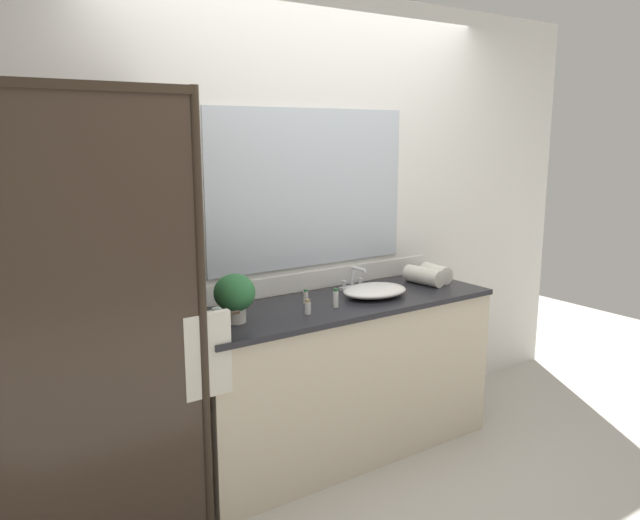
{
  "coord_description": "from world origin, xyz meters",
  "views": [
    {
      "loc": [
        -2.01,
        -2.69,
        1.81
      ],
      "look_at": [
        -0.15,
        0.0,
        1.15
      ],
      "focal_mm": 35.32,
      "sensor_mm": 36.0,
      "label": 1
    }
  ],
  "objects_px": {
    "faucet": "(354,281)",
    "potted_plant": "(235,295)",
    "sink_basin": "(375,291)",
    "soap_dish": "(218,311)",
    "rolled_towel_near_edge": "(436,273)",
    "amenity_bottle_body_wash": "(308,307)",
    "rolled_towel_middle": "(424,276)",
    "amenity_bottle_conditioner": "(306,297)",
    "amenity_bottle_lotion": "(336,298)"
  },
  "relations": [
    {
      "from": "faucet",
      "to": "potted_plant",
      "type": "bearing_deg",
      "value": -167.39
    },
    {
      "from": "sink_basin",
      "to": "potted_plant",
      "type": "bearing_deg",
      "value": 179.99
    },
    {
      "from": "soap_dish",
      "to": "rolled_towel_near_edge",
      "type": "xyz_separation_m",
      "value": [
        1.43,
        -0.13,
        0.04
      ]
    },
    {
      "from": "amenity_bottle_body_wash",
      "to": "rolled_towel_middle",
      "type": "xyz_separation_m",
      "value": [
        0.95,
        0.14,
        0.02
      ]
    },
    {
      "from": "sink_basin",
      "to": "amenity_bottle_conditioner",
      "type": "distance_m",
      "value": 0.42
    },
    {
      "from": "soap_dish",
      "to": "amenity_bottle_lotion",
      "type": "distance_m",
      "value": 0.62
    },
    {
      "from": "sink_basin",
      "to": "amenity_bottle_body_wash",
      "type": "distance_m",
      "value": 0.52
    },
    {
      "from": "soap_dish",
      "to": "rolled_towel_near_edge",
      "type": "relative_size",
      "value": 0.5
    },
    {
      "from": "faucet",
      "to": "amenity_bottle_conditioner",
      "type": "height_order",
      "value": "faucet"
    },
    {
      "from": "sink_basin",
      "to": "amenity_bottle_lotion",
      "type": "distance_m",
      "value": 0.33
    },
    {
      "from": "amenity_bottle_body_wash",
      "to": "rolled_towel_middle",
      "type": "height_order",
      "value": "rolled_towel_middle"
    },
    {
      "from": "amenity_bottle_conditioner",
      "to": "amenity_bottle_body_wash",
      "type": "height_order",
      "value": "same"
    },
    {
      "from": "sink_basin",
      "to": "faucet",
      "type": "height_order",
      "value": "faucet"
    },
    {
      "from": "soap_dish",
      "to": "amenity_bottle_body_wash",
      "type": "xyz_separation_m",
      "value": [
        0.37,
        -0.27,
        0.02
      ]
    },
    {
      "from": "amenity_bottle_conditioner",
      "to": "rolled_towel_middle",
      "type": "relative_size",
      "value": 0.31
    },
    {
      "from": "faucet",
      "to": "soap_dish",
      "type": "relative_size",
      "value": 1.7
    },
    {
      "from": "soap_dish",
      "to": "amenity_bottle_body_wash",
      "type": "bearing_deg",
      "value": -36.09
    },
    {
      "from": "amenity_bottle_lotion",
      "to": "amenity_bottle_body_wash",
      "type": "distance_m",
      "value": 0.2
    },
    {
      "from": "amenity_bottle_body_wash",
      "to": "rolled_towel_near_edge",
      "type": "relative_size",
      "value": 0.39
    },
    {
      "from": "faucet",
      "to": "potted_plant",
      "type": "relative_size",
      "value": 0.7
    },
    {
      "from": "amenity_bottle_conditioner",
      "to": "amenity_bottle_body_wash",
      "type": "xyz_separation_m",
      "value": [
        -0.11,
        -0.18,
        -0.0
      ]
    },
    {
      "from": "amenity_bottle_lotion",
      "to": "soap_dish",
      "type": "bearing_deg",
      "value": 156.32
    },
    {
      "from": "faucet",
      "to": "rolled_towel_near_edge",
      "type": "xyz_separation_m",
      "value": [
        0.54,
        -0.14,
        0.01
      ]
    },
    {
      "from": "soap_dish",
      "to": "amenity_bottle_conditioner",
      "type": "distance_m",
      "value": 0.49
    },
    {
      "from": "potted_plant",
      "to": "amenity_bottle_lotion",
      "type": "bearing_deg",
      "value": -6.42
    },
    {
      "from": "faucet",
      "to": "amenity_bottle_body_wash",
      "type": "bearing_deg",
      "value": -151.07
    },
    {
      "from": "sink_basin",
      "to": "soap_dish",
      "type": "xyz_separation_m",
      "value": [
        -0.89,
        0.19,
        -0.02
      ]
    },
    {
      "from": "sink_basin",
      "to": "amenity_bottle_lotion",
      "type": "xyz_separation_m",
      "value": [
        -0.32,
        -0.06,
        0.02
      ]
    },
    {
      "from": "potted_plant",
      "to": "amenity_bottle_lotion",
      "type": "distance_m",
      "value": 0.57
    },
    {
      "from": "faucet",
      "to": "soap_dish",
      "type": "xyz_separation_m",
      "value": [
        -0.89,
        -0.01,
        -0.03
      ]
    },
    {
      "from": "rolled_towel_near_edge",
      "to": "amenity_bottle_conditioner",
      "type": "bearing_deg",
      "value": 178.07
    },
    {
      "from": "potted_plant",
      "to": "amenity_bottle_conditioner",
      "type": "bearing_deg",
      "value": 11.0
    },
    {
      "from": "amenity_bottle_lotion",
      "to": "sink_basin",
      "type": "bearing_deg",
      "value": 11.18
    },
    {
      "from": "amenity_bottle_conditioner",
      "to": "rolled_towel_near_edge",
      "type": "distance_m",
      "value": 0.95
    },
    {
      "from": "amenity_bottle_body_wash",
      "to": "amenity_bottle_lotion",
      "type": "bearing_deg",
      "value": 6.86
    },
    {
      "from": "sink_basin",
      "to": "rolled_towel_middle",
      "type": "height_order",
      "value": "rolled_towel_middle"
    },
    {
      "from": "potted_plant",
      "to": "soap_dish",
      "type": "bearing_deg",
      "value": 91.58
    },
    {
      "from": "soap_dish",
      "to": "rolled_towel_near_edge",
      "type": "distance_m",
      "value": 1.44
    },
    {
      "from": "soap_dish",
      "to": "amenity_bottle_conditioner",
      "type": "height_order",
      "value": "amenity_bottle_conditioner"
    },
    {
      "from": "sink_basin",
      "to": "potted_plant",
      "type": "xyz_separation_m",
      "value": [
        -0.89,
        0.0,
        0.11
      ]
    },
    {
      "from": "sink_basin",
      "to": "faucet",
      "type": "relative_size",
      "value": 2.3
    },
    {
      "from": "potted_plant",
      "to": "amenity_bottle_lotion",
      "type": "xyz_separation_m",
      "value": [
        0.56,
        -0.06,
        -0.09
      ]
    },
    {
      "from": "amenity_bottle_conditioner",
      "to": "amenity_bottle_body_wash",
      "type": "relative_size",
      "value": 1.01
    },
    {
      "from": "faucet",
      "to": "amenity_bottle_conditioner",
      "type": "relative_size",
      "value": 2.16
    },
    {
      "from": "sink_basin",
      "to": "potted_plant",
      "type": "distance_m",
      "value": 0.89
    },
    {
      "from": "faucet",
      "to": "potted_plant",
      "type": "height_order",
      "value": "potted_plant"
    },
    {
      "from": "sink_basin",
      "to": "amenity_bottle_body_wash",
      "type": "bearing_deg",
      "value": -170.44
    },
    {
      "from": "amenity_bottle_lotion",
      "to": "amenity_bottle_body_wash",
      "type": "xyz_separation_m",
      "value": [
        -0.19,
        -0.02,
        -0.01
      ]
    },
    {
      "from": "faucet",
      "to": "soap_dish",
      "type": "bearing_deg",
      "value": -179.24
    },
    {
      "from": "rolled_towel_middle",
      "to": "sink_basin",
      "type": "bearing_deg",
      "value": -173.24
    }
  ]
}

